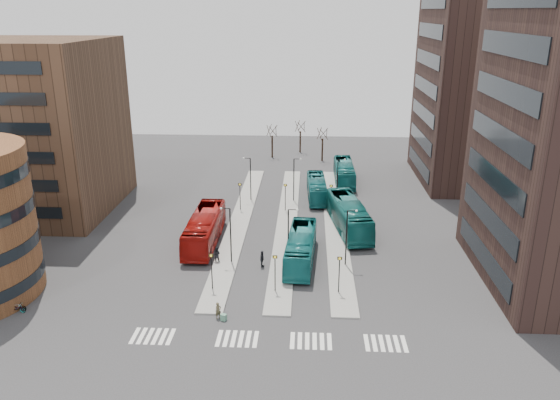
{
  "coord_description": "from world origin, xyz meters",
  "views": [
    {
      "loc": [
        4.5,
        -34.0,
        25.36
      ],
      "look_at": [
        1.42,
        24.19,
        5.0
      ],
      "focal_mm": 35.0,
      "sensor_mm": 36.0,
      "label": 1
    }
  ],
  "objects_px": {
    "traveller": "(218,310)",
    "bicycle_far": "(17,308)",
    "teal_bus_c": "(349,215)",
    "commuter_c": "(298,254)",
    "commuter_a": "(217,255)",
    "suitcase": "(224,317)",
    "red_bus": "(205,228)",
    "teal_bus_a": "(301,247)",
    "teal_bus_b": "(317,188)",
    "teal_bus_d": "(344,173)",
    "commuter_b": "(262,259)",
    "bicycle_mid": "(17,308)",
    "bicycle_near": "(17,308)"
  },
  "relations": [
    {
      "from": "red_bus",
      "to": "traveller",
      "type": "height_order",
      "value": "red_bus"
    },
    {
      "from": "commuter_b",
      "to": "commuter_c",
      "type": "distance_m",
      "value": 3.97
    },
    {
      "from": "bicycle_far",
      "to": "traveller",
      "type": "bearing_deg",
      "value": -96.81
    },
    {
      "from": "commuter_a",
      "to": "commuter_b",
      "type": "xyz_separation_m",
      "value": [
        4.89,
        -0.79,
        0.01
      ]
    },
    {
      "from": "traveller",
      "to": "bicycle_near",
      "type": "xyz_separation_m",
      "value": [
        -17.96,
        -0.04,
        -0.33
      ]
    },
    {
      "from": "commuter_c",
      "to": "commuter_b",
      "type": "bearing_deg",
      "value": -45.12
    },
    {
      "from": "teal_bus_a",
      "to": "teal_bus_b",
      "type": "bearing_deg",
      "value": 88.24
    },
    {
      "from": "teal_bus_c",
      "to": "bicycle_near",
      "type": "relative_size",
      "value": 8.25
    },
    {
      "from": "teal_bus_b",
      "to": "bicycle_mid",
      "type": "relative_size",
      "value": 6.93
    },
    {
      "from": "teal_bus_d",
      "to": "commuter_c",
      "type": "bearing_deg",
      "value": -103.29
    },
    {
      "from": "red_bus",
      "to": "suitcase",
      "type": "bearing_deg",
      "value": -74.31
    },
    {
      "from": "red_bus",
      "to": "bicycle_mid",
      "type": "distance_m",
      "value": 21.25
    },
    {
      "from": "suitcase",
      "to": "teal_bus_c",
      "type": "bearing_deg",
      "value": 81.96
    },
    {
      "from": "commuter_a",
      "to": "bicycle_far",
      "type": "distance_m",
      "value": 19.46
    },
    {
      "from": "teal_bus_b",
      "to": "bicycle_near",
      "type": "xyz_separation_m",
      "value": [
        -26.82,
        -32.57,
        -1.04
      ]
    },
    {
      "from": "teal_bus_c",
      "to": "commuter_a",
      "type": "distance_m",
      "value": 17.65
    },
    {
      "from": "teal_bus_a",
      "to": "commuter_a",
      "type": "height_order",
      "value": "teal_bus_a"
    },
    {
      "from": "commuter_a",
      "to": "bicycle_far",
      "type": "xyz_separation_m",
      "value": [
        -16.03,
        -11.02,
        -0.48
      ]
    },
    {
      "from": "teal_bus_a",
      "to": "traveller",
      "type": "distance_m",
      "value": 13.63
    },
    {
      "from": "suitcase",
      "to": "teal_bus_b",
      "type": "relative_size",
      "value": 0.06
    },
    {
      "from": "bicycle_far",
      "to": "commuter_a",
      "type": "bearing_deg",
      "value": -62.35
    },
    {
      "from": "teal_bus_d",
      "to": "commuter_b",
      "type": "relative_size",
      "value": 6.51
    },
    {
      "from": "teal_bus_c",
      "to": "commuter_c",
      "type": "relative_size",
      "value": 7.97
    },
    {
      "from": "traveller",
      "to": "bicycle_near",
      "type": "bearing_deg",
      "value": 143.56
    },
    {
      "from": "red_bus",
      "to": "bicycle_far",
      "type": "relative_size",
      "value": 8.42
    },
    {
      "from": "teal_bus_c",
      "to": "traveller",
      "type": "distance_m",
      "value": 24.48
    },
    {
      "from": "red_bus",
      "to": "bicycle_near",
      "type": "relative_size",
      "value": 8.0
    },
    {
      "from": "teal_bus_c",
      "to": "teal_bus_d",
      "type": "height_order",
      "value": "teal_bus_c"
    },
    {
      "from": "commuter_b",
      "to": "bicycle_far",
      "type": "distance_m",
      "value": 23.29
    },
    {
      "from": "suitcase",
      "to": "teal_bus_d",
      "type": "distance_m",
      "value": 42.34
    },
    {
      "from": "red_bus",
      "to": "traveller",
      "type": "bearing_deg",
      "value": -75.7
    },
    {
      "from": "commuter_c",
      "to": "bicycle_near",
      "type": "distance_m",
      "value": 27.26
    },
    {
      "from": "teal_bus_a",
      "to": "commuter_b",
      "type": "xyz_separation_m",
      "value": [
        -3.99,
        -1.48,
        -0.72
      ]
    },
    {
      "from": "commuter_a",
      "to": "traveller",
      "type": "bearing_deg",
      "value": 103.6
    },
    {
      "from": "traveller",
      "to": "commuter_b",
      "type": "xyz_separation_m",
      "value": [
        2.96,
        10.22,
        0.15
      ]
    },
    {
      "from": "bicycle_mid",
      "to": "commuter_c",
      "type": "bearing_deg",
      "value": -82.73
    },
    {
      "from": "commuter_b",
      "to": "bicycle_mid",
      "type": "height_order",
      "value": "commuter_b"
    },
    {
      "from": "teal_bus_a",
      "to": "bicycle_far",
      "type": "bearing_deg",
      "value": -151.34
    },
    {
      "from": "teal_bus_c",
      "to": "bicycle_mid",
      "type": "relative_size",
      "value": 8.73
    },
    {
      "from": "bicycle_far",
      "to": "red_bus",
      "type": "bearing_deg",
      "value": -47.59
    },
    {
      "from": "bicycle_near",
      "to": "suitcase",
      "type": "bearing_deg",
      "value": -89.96
    },
    {
      "from": "commuter_c",
      "to": "suitcase",
      "type": "bearing_deg",
      "value": -3.3
    },
    {
      "from": "teal_bus_a",
      "to": "bicycle_near",
      "type": "distance_m",
      "value": 27.56
    },
    {
      "from": "red_bus",
      "to": "commuter_a",
      "type": "height_order",
      "value": "red_bus"
    },
    {
      "from": "red_bus",
      "to": "teal_bus_c",
      "type": "height_order",
      "value": "teal_bus_c"
    },
    {
      "from": "traveller",
      "to": "bicycle_far",
      "type": "xyz_separation_m",
      "value": [
        -17.96,
        -0.02,
        -0.35
      ]
    },
    {
      "from": "teal_bus_c",
      "to": "commuter_c",
      "type": "xyz_separation_m",
      "value": [
        -5.94,
        -9.32,
        -1.01
      ]
    },
    {
      "from": "red_bus",
      "to": "commuter_c",
      "type": "distance_m",
      "value": 11.69
    },
    {
      "from": "bicycle_near",
      "to": "commuter_c",
      "type": "bearing_deg",
      "value": -63.67
    },
    {
      "from": "teal_bus_c",
      "to": "teal_bus_a",
      "type": "bearing_deg",
      "value": -130.42
    }
  ]
}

